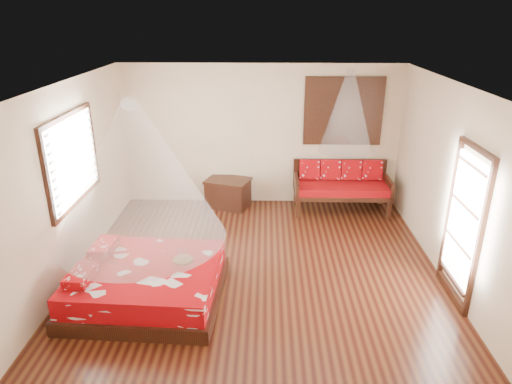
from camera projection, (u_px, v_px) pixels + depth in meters
The scene contains 10 objects.
room at pixel (258, 185), 6.51m from camera, with size 5.54×5.54×2.84m.
bed at pixel (146, 283), 6.23m from camera, with size 2.08×1.90×0.63m.
daybed at pixel (341, 184), 9.01m from camera, with size 1.86×0.83×0.96m.
storage_chest at pixel (228, 193), 9.20m from camera, with size 0.99×0.84×0.57m.
shutter_panel at pixel (343, 111), 8.81m from camera, with size 1.52×0.06×1.32m.
window_left at pixel (73, 159), 6.64m from camera, with size 0.10×1.74×1.34m.
glazed_door at pixel (463, 226), 6.01m from camera, with size 0.08×1.02×2.16m.
wine_tray at pixel (183, 257), 6.27m from camera, with size 0.28×0.28×0.23m.
mosquito_net_main at pixel (136, 172), 5.64m from camera, with size 2.18×2.18×1.80m, color white.
mosquito_net_daybed at pixel (348, 111), 8.34m from camera, with size 0.99×0.99×1.50m, color white.
Camera 1 is at (0.10, -6.08, 3.71)m, focal length 32.00 mm.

